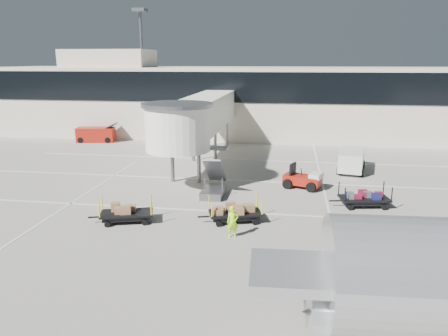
{
  "coord_description": "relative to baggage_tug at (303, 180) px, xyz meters",
  "views": [
    {
      "loc": [
        3.54,
        -22.4,
        8.8
      ],
      "look_at": [
        -0.64,
        4.74,
        2.0
      ],
      "focal_mm": 35.0,
      "sensor_mm": 36.0,
      "label": 1
    }
  ],
  "objects": [
    {
      "name": "ground",
      "position": [
        -4.57,
        -7.73,
        -0.62
      ],
      "size": [
        140.0,
        140.0,
        0.0
      ],
      "primitive_type": "plane",
      "color": "#ACA59A",
      "rests_on": "ground"
    },
    {
      "name": "lane_markings",
      "position": [
        -5.24,
        1.6,
        -0.61
      ],
      "size": [
        40.0,
        30.0,
        0.02
      ],
      "color": "silver",
      "rests_on": "ground"
    },
    {
      "name": "terminal",
      "position": [
        -4.92,
        22.21,
        3.48
      ],
      "size": [
        64.0,
        12.11,
        15.2
      ],
      "color": "beige",
      "rests_on": "ground"
    },
    {
      "name": "jet_bridge",
      "position": [
        -8.54,
        4.54,
        3.66
      ],
      "size": [
        5.7,
        20.4,
        6.03
      ],
      "color": "white",
      "rests_on": "ground"
    },
    {
      "name": "baggage_tug",
      "position": [
        0.0,
        0.0,
        0.0
      ],
      "size": [
        2.88,
        2.38,
        1.71
      ],
      "rotation": [
        0.0,
        0.0,
        -0.35
      ],
      "color": "maroon",
      "rests_on": "ground"
    },
    {
      "name": "suitcase_cart",
      "position": [
        3.63,
        -3.51,
        -0.12
      ],
      "size": [
        3.71,
        1.96,
        1.42
      ],
      "rotation": [
        0.0,
        0.0,
        0.18
      ],
      "color": "black",
      "rests_on": "ground"
    },
    {
      "name": "box_cart_near",
      "position": [
        -3.98,
        -7.31,
        -0.08
      ],
      "size": [
        3.6,
        2.2,
        1.38
      ],
      "rotation": [
        0.0,
        0.0,
        0.29
      ],
      "color": "black",
      "rests_on": "ground"
    },
    {
      "name": "box_cart_far",
      "position": [
        -9.84,
        -8.25,
        -0.11
      ],
      "size": [
        3.59,
        2.2,
        1.38
      ],
      "rotation": [
        0.0,
        0.0,
        0.3
      ],
      "color": "black",
      "rests_on": "ground"
    },
    {
      "name": "ground_worker",
      "position": [
        -3.76,
        -9.51,
        0.21
      ],
      "size": [
        0.71,
        0.59,
        1.66
      ],
      "primitive_type": "imported",
      "rotation": [
        0.0,
        0.0,
        0.36
      ],
      "color": "#AEFC1A",
      "rests_on": "ground"
    },
    {
      "name": "minivan",
      "position": [
        3.99,
        5.69,
        0.4
      ],
      "size": [
        2.63,
        4.75,
        1.7
      ],
      "rotation": [
        0.0,
        0.0,
        -0.19
      ],
      "color": "silver",
      "rests_on": "ground"
    },
    {
      "name": "belt_loader",
      "position": [
        -22.26,
        14.82,
        0.17
      ],
      "size": [
        4.51,
        2.3,
        2.08
      ],
      "rotation": [
        0.0,
        0.0,
        0.15
      ],
      "color": "maroon",
      "rests_on": "ground"
    }
  ]
}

